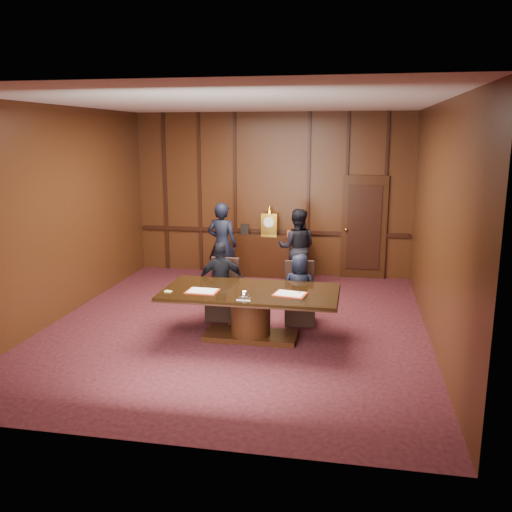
{
  "coord_description": "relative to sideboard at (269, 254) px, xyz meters",
  "views": [
    {
      "loc": [
        1.82,
        -8.11,
        3.03
      ],
      "look_at": [
        0.21,
        0.53,
        1.05
      ],
      "focal_mm": 38.0,
      "sensor_mm": 36.0,
      "label": 1
    }
  ],
  "objects": [
    {
      "name": "room",
      "position": [
        0.07,
        -3.12,
        1.24
      ],
      "size": [
        7.0,
        7.04,
        3.5
      ],
      "color": "black",
      "rests_on": "ground"
    },
    {
      "name": "chair_left",
      "position": [
        -0.33,
        -2.88,
        -0.19
      ],
      "size": [
        0.49,
        0.49,
        0.99
      ],
      "rotation": [
        0.0,
        0.0,
        -0.02
      ],
      "color": "black",
      "rests_on": "ground"
    },
    {
      "name": "witness_left",
      "position": [
        -0.81,
        -0.96,
        0.37
      ],
      "size": [
        0.68,
        0.51,
        1.71
      ],
      "primitive_type": "imported",
      "rotation": [
        0.0,
        0.0,
        2.97
      ],
      "color": "black",
      "rests_on": "ground"
    },
    {
      "name": "notepad",
      "position": [
        -0.86,
        -4.07,
        0.28
      ],
      "size": [
        0.11,
        0.08,
        0.01
      ],
      "primitive_type": "cube",
      "rotation": [
        0.0,
        0.0,
        -0.13
      ],
      "color": "#E0CA6D",
      "rests_on": "conference_table"
    },
    {
      "name": "conference_table",
      "position": [
        0.32,
        -3.76,
        0.02
      ],
      "size": [
        2.62,
        1.32,
        0.76
      ],
      "color": "black",
      "rests_on": "ground"
    },
    {
      "name": "folder_left",
      "position": [
        -0.36,
        -3.96,
        0.28
      ],
      "size": [
        0.47,
        0.35,
        0.02
      ],
      "rotation": [
        0.0,
        0.0,
        -0.04
      ],
      "color": "#B12910",
      "rests_on": "conference_table"
    },
    {
      "name": "folder_right",
      "position": [
        0.93,
        -3.88,
        0.28
      ],
      "size": [
        0.51,
        0.4,
        0.02
      ],
      "rotation": [
        0.0,
        0.0,
        -0.17
      ],
      "color": "#B12910",
      "rests_on": "conference_table"
    },
    {
      "name": "chair_right",
      "position": [
        0.97,
        -2.88,
        -0.19
      ],
      "size": [
        0.55,
        0.55,
        0.99
      ],
      "rotation": [
        0.0,
        0.0,
        0.15
      ],
      "color": "black",
      "rests_on": "ground"
    },
    {
      "name": "witness_right",
      "position": [
        0.68,
        -0.73,
        0.31
      ],
      "size": [
        0.79,
        0.63,
        1.59
      ],
      "primitive_type": "imported",
      "rotation": [
        0.0,
        0.0,
        3.18
      ],
      "color": "black",
      "rests_on": "ground"
    },
    {
      "name": "sideboard",
      "position": [
        0.0,
        0.0,
        0.0
      ],
      "size": [
        1.6,
        0.45,
        1.54
      ],
      "color": "black",
      "rests_on": "ground"
    },
    {
      "name": "signatory_right",
      "position": [
        0.97,
        -2.96,
        0.1
      ],
      "size": [
        0.61,
        0.44,
        1.16
      ],
      "primitive_type": "imported",
      "rotation": [
        0.0,
        0.0,
        3.01
      ],
      "color": "black",
      "rests_on": "ground"
    },
    {
      "name": "signatory_left",
      "position": [
        -0.33,
        -2.96,
        0.17
      ],
      "size": [
        0.82,
        0.52,
        1.31
      ],
      "primitive_type": "imported",
      "rotation": [
        0.0,
        0.0,
        3.42
      ],
      "color": "black",
      "rests_on": "ground"
    },
    {
      "name": "inkstand",
      "position": [
        0.32,
        -4.21,
        0.33
      ],
      "size": [
        0.2,
        0.14,
        0.12
      ],
      "color": "white",
      "rests_on": "conference_table"
    }
  ]
}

